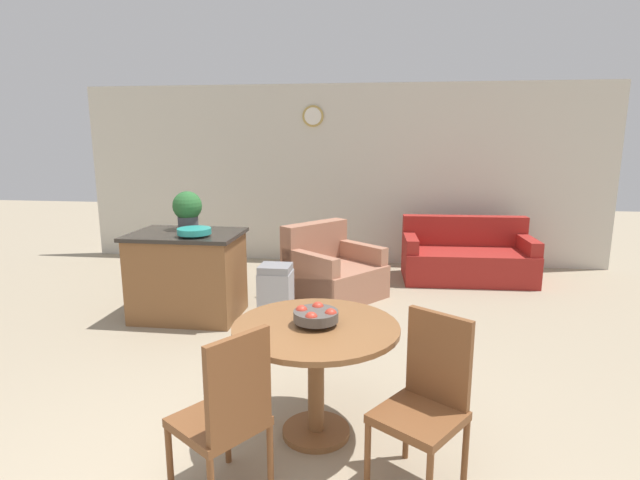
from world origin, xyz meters
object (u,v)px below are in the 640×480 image
object	(u,v)px
potted_plant	(187,209)
kitchen_island	(188,275)
dining_chair_near_left	(227,411)
dining_table	(316,351)
couch	(467,259)
dining_chair_near_right	(427,396)
teal_bowl	(194,231)
trash_bin	(276,294)
armchair	(332,273)
fruit_bowl	(316,315)

from	to	relation	value
potted_plant	kitchen_island	bearing A→B (deg)	-77.11
dining_chair_near_left	kitchen_island	xyz separation A→B (m)	(-1.31, 2.67, -0.06)
dining_table	dining_chair_near_left	world-z (taller)	dining_chair_near_left
dining_chair_near_left	couch	world-z (taller)	dining_chair_near_left
dining_chair_near_right	couch	bearing A→B (deg)	-66.25
dining_table	teal_bowl	world-z (taller)	teal_bowl
teal_bowl	trash_bin	bearing A→B (deg)	9.76
dining_table	armchair	distance (m)	2.95
armchair	dining_table	bearing A→B (deg)	-135.98
armchair	couch	bearing A→B (deg)	-21.17
dining_table	fruit_bowl	bearing A→B (deg)	169.19
dining_chair_near_right	potted_plant	xyz separation A→B (m)	(-2.39, 2.57, 0.63)
dining_chair_near_right	trash_bin	xyz separation A→B (m)	(-1.37, 2.34, -0.22)
dining_chair_near_right	couch	xyz separation A→B (m)	(0.86, 4.27, -0.24)
potted_plant	trash_bin	xyz separation A→B (m)	(1.02, -0.23, -0.85)
fruit_bowl	armchair	size ratio (longest dim) A/B	0.21
fruit_bowl	teal_bowl	bearing A→B (deg)	129.55
dining_chair_near_left	kitchen_island	size ratio (longest dim) A/B	0.85
fruit_bowl	trash_bin	world-z (taller)	fruit_bowl
dining_chair_near_left	couch	bearing A→B (deg)	12.55
teal_bowl	couch	world-z (taller)	teal_bowl
dining_table	kitchen_island	xyz separation A→B (m)	(-1.68, 2.01, -0.12)
kitchen_island	couch	distance (m)	3.73
dining_chair_near_left	armchair	world-z (taller)	dining_chair_near_left
dining_chair_near_left	dining_table	bearing A→B (deg)	6.03
kitchen_island	potted_plant	bearing A→B (deg)	102.89
dining_chair_near_right	couch	world-z (taller)	dining_chair_near_right
dining_chair_near_left	couch	distance (m)	4.96
potted_plant	dining_table	bearing A→B (deg)	-51.87
trash_bin	couch	size ratio (longest dim) A/B	0.36
trash_bin	dining_chair_near_right	bearing A→B (deg)	-59.56
potted_plant	armchair	distance (m)	1.88
trash_bin	dining_chair_near_left	bearing A→B (deg)	-82.78
dining_table	dining_chair_near_right	bearing A→B (deg)	-29.12
couch	fruit_bowl	bearing A→B (deg)	-113.94
potted_plant	armchair	size ratio (longest dim) A/B	0.31
couch	potted_plant	bearing A→B (deg)	-154.80
potted_plant	dining_chair_near_left	bearing A→B (deg)	-64.75
fruit_bowl	dining_table	bearing A→B (deg)	-10.81
kitchen_island	couch	xyz separation A→B (m)	(3.21, 1.90, -0.18)
couch	armchair	size ratio (longest dim) A/B	1.31
potted_plant	armchair	world-z (taller)	potted_plant
dining_chair_near_left	potted_plant	world-z (taller)	potted_plant
couch	trash_bin	bearing A→B (deg)	-141.60
kitchen_island	couch	bearing A→B (deg)	30.57
dining_table	kitchen_island	distance (m)	2.62
kitchen_island	couch	size ratio (longest dim) A/B	0.66
dining_table	kitchen_island	size ratio (longest dim) A/B	0.92
dining_chair_near_left	fruit_bowl	distance (m)	0.82
trash_bin	kitchen_island	bearing A→B (deg)	177.56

